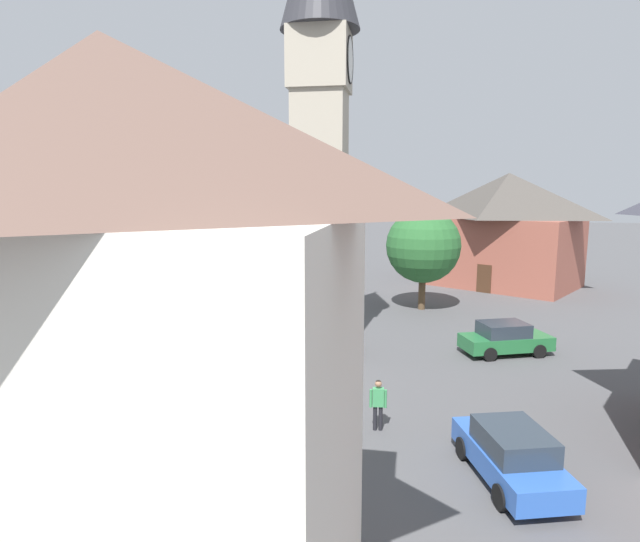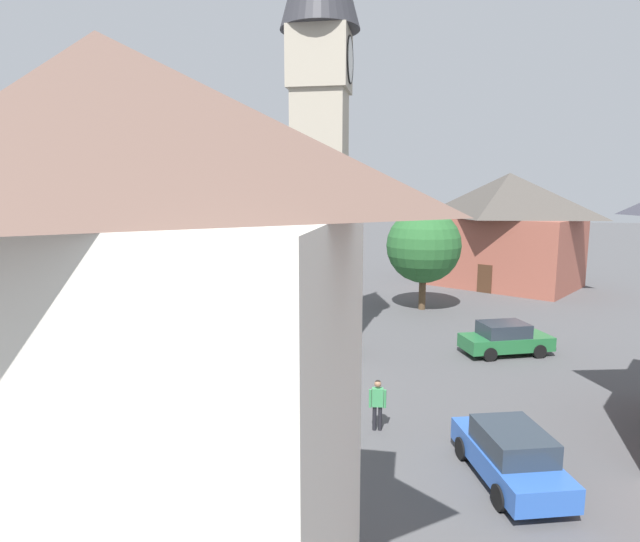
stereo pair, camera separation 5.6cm
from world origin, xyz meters
name	(u,v)px [view 1 (the left image)]	position (x,y,z in m)	size (l,w,h in m)	color
ground_plane	(320,351)	(0.00, 0.00, 0.00)	(200.00, 200.00, 0.00)	#4C4C4F
clock_tower	(320,84)	(0.00, 0.00, 12.31)	(3.52, 3.52, 21.04)	gray
car_blue_kerb	(505,338)	(1.03, -8.65, 0.76)	(3.02, 4.46, 1.53)	#236B38
car_silver_kerb	(228,311)	(4.19, 6.05, 0.76)	(4.08, 4.14, 1.53)	silver
car_red_corner	(511,454)	(-10.29, -6.90, 0.76)	(4.44, 2.78, 1.53)	#2D5BB7
car_white_side	(136,316)	(2.18, 10.65, 0.76)	(2.38, 4.36, 1.53)	#2D5BB7
pedestrian	(378,400)	(-7.86, -3.22, 1.01)	(0.25, 0.56, 1.69)	black
tree	(423,246)	(9.78, -4.98, 4.09)	(4.69, 4.69, 6.45)	brown
building_shop_left	(119,376)	(-17.21, 0.12, 5.03)	(5.79, 7.14, 9.88)	silver
building_terrace_right	(506,229)	(19.27, -11.60, 4.52)	(12.25, 13.14, 8.84)	#995142
lamp_post	(199,278)	(-1.54, 5.34, 3.70)	(0.36, 0.36, 5.62)	black
road_sign	(236,302)	(1.52, 4.65, 1.90)	(0.60, 0.07, 2.80)	gray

